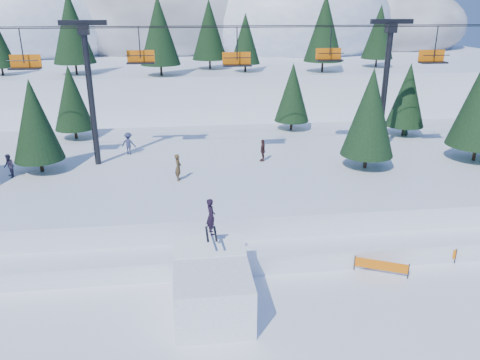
{
  "coord_description": "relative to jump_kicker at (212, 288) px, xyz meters",
  "views": [
    {
      "loc": [
        -2.51,
        -16.51,
        13.65
      ],
      "look_at": [
        0.28,
        6.0,
        5.2
      ],
      "focal_mm": 35.0,
      "sensor_mm": 36.0,
      "label": 1
    }
  ],
  "objects": [
    {
      "name": "ground",
      "position": [
        1.5,
        -2.21,
        -1.3
      ],
      "size": [
        160.0,
        160.0,
        0.0
      ],
      "primitive_type": "plane",
      "color": "white",
      "rests_on": "ground"
    },
    {
      "name": "mid_shelf",
      "position": [
        1.5,
        15.79,
        -0.05
      ],
      "size": [
        70.0,
        22.0,
        2.5
      ],
      "primitive_type": "cube",
      "color": "white",
      "rests_on": "ground"
    },
    {
      "name": "berm",
      "position": [
        1.5,
        5.79,
        -0.75
      ],
      "size": [
        70.0,
        6.0,
        1.1
      ],
      "primitive_type": "cube",
      "color": "white",
      "rests_on": "ground"
    },
    {
      "name": "mountain_ridge",
      "position": [
        -3.58,
        71.17,
        8.34
      ],
      "size": [
        119.0,
        60.39,
        26.46
      ],
      "color": "white",
      "rests_on": "ground"
    },
    {
      "name": "jump_kicker",
      "position": [
        0.0,
        0.0,
        0.0
      ],
      "size": [
        3.52,
        4.79,
        5.19
      ],
      "color": "white",
      "rests_on": "ground"
    },
    {
      "name": "chairlift",
      "position": [
        2.4,
        15.84,
        8.02
      ],
      "size": [
        46.0,
        3.21,
        10.28
      ],
      "color": "black",
      "rests_on": "mid_shelf"
    },
    {
      "name": "conifer_stand",
      "position": [
        3.62,
        16.26,
        5.85
      ],
      "size": [
        62.93,
        17.05,
        9.9
      ],
      "color": "black",
      "rests_on": "mid_shelf"
    },
    {
      "name": "distant_skiers",
      "position": [
        -0.74,
        16.15,
        2.06
      ],
      "size": [
        33.12,
        10.11,
        1.84
      ],
      "color": "#2B3052",
      "rests_on": "mid_shelf"
    },
    {
      "name": "banner_near",
      "position": [
        9.25,
        2.15,
        -0.76
      ],
      "size": [
        2.6,
        1.24,
        0.9
      ],
      "color": "black",
      "rests_on": "ground"
    },
    {
      "name": "banner_far",
      "position": [
        12.61,
        3.31,
        -0.76
      ],
      "size": [
        2.62,
        1.2,
        0.9
      ],
      "color": "black",
      "rests_on": "ground"
    }
  ]
}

